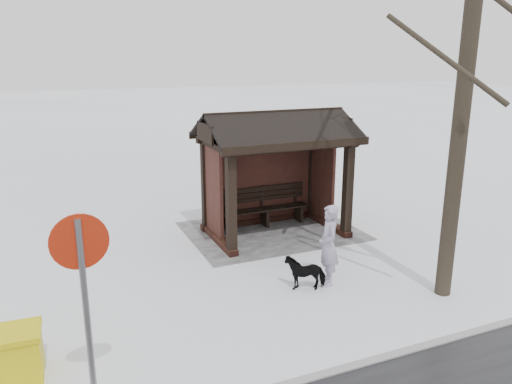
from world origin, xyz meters
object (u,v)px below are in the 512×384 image
road_sign (83,276)px  pedestrian (328,245)px  dog (305,272)px  bus_shelter (273,148)px  grit_bin (7,356)px

road_sign → pedestrian: bearing=-159.1°
dog → bus_shelter: bearing=-175.0°
bus_shelter → pedestrian: 3.43m
bus_shelter → grit_bin: size_ratio=3.75×
pedestrian → road_sign: road_sign is taller
bus_shelter → pedestrian: (0.28, 3.14, -1.36)m
grit_bin → bus_shelter: bearing=-143.2°
pedestrian → grit_bin: (5.60, 0.85, -0.44)m
bus_shelter → dog: bearing=76.2°
bus_shelter → dog: bus_shelter is taller
dog → road_sign: (4.10, 2.06, 1.54)m
pedestrian → grit_bin: size_ratio=1.67×
bus_shelter → road_sign: bearing=46.7°
grit_bin → road_sign: bearing=133.6°
pedestrian → grit_bin: bearing=-65.5°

